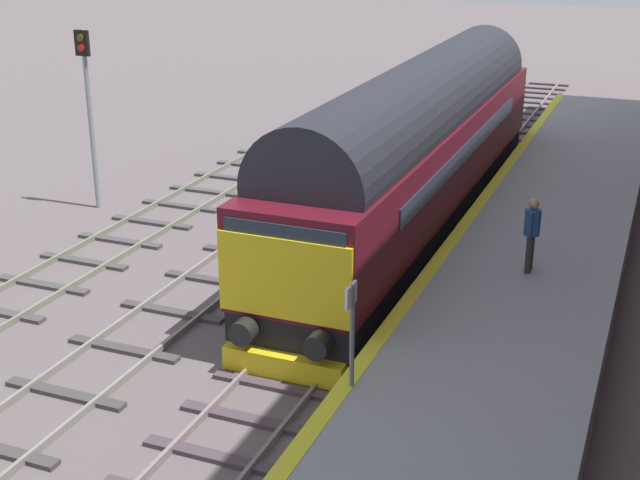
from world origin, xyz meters
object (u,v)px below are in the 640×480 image
Objects in this scene: signal_post_far at (89,102)px; platform_number_sign at (352,319)px; diesel_locomotive at (418,144)px; waiting_passenger at (532,228)px.

signal_post_far reaches higher than platform_number_sign.
diesel_locomotive is 9.93× the size of platform_number_sign.
signal_post_far reaches higher than diesel_locomotive.
platform_number_sign is (11.15, -8.62, -0.98)m from signal_post_far.
signal_post_far is 2.89× the size of platform_number_sign.
waiting_passenger is at bearing -48.24° from diesel_locomotive.
waiting_passenger is (3.73, -4.17, -0.49)m from diesel_locomotive.
signal_post_far is 13.36m from waiting_passenger.
diesel_locomotive is 5.62m from waiting_passenger.
waiting_passenger is (1.89, 5.99, -0.22)m from platform_number_sign.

